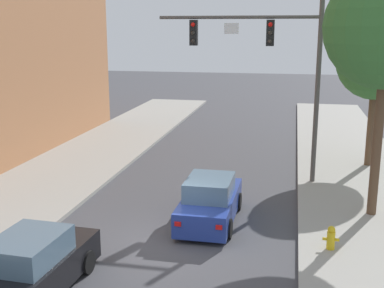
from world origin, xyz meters
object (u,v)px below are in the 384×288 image
object	(u,v)px
traffic_signal_mast	(272,57)
car_following_black	(32,267)
car_lead_blue	(210,202)
fire_hydrant	(331,238)
street_tree_second	(376,61)

from	to	relation	value
traffic_signal_mast	car_following_black	bearing A→B (deg)	-116.12
car_following_black	car_lead_blue	bearing A→B (deg)	57.91
traffic_signal_mast	fire_hydrant	size ratio (longest dim) A/B	10.42
car_lead_blue	fire_hydrant	size ratio (longest dim) A/B	5.90
street_tree_second	traffic_signal_mast	bearing A→B (deg)	-145.23
traffic_signal_mast	car_following_black	size ratio (longest dim) A/B	1.74
car_lead_blue	car_following_black	size ratio (longest dim) A/B	0.98
fire_hydrant	street_tree_second	size ratio (longest dim) A/B	0.11
fire_hydrant	street_tree_second	bearing A→B (deg)	76.76
fire_hydrant	car_lead_blue	bearing A→B (deg)	155.63
traffic_signal_mast	car_lead_blue	world-z (taller)	traffic_signal_mast
traffic_signal_mast	street_tree_second	size ratio (longest dim) A/B	1.12
car_lead_blue	car_following_black	bearing A→B (deg)	-122.09
car_lead_blue	car_following_black	distance (m)	6.65
traffic_signal_mast	car_lead_blue	bearing A→B (deg)	-108.59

